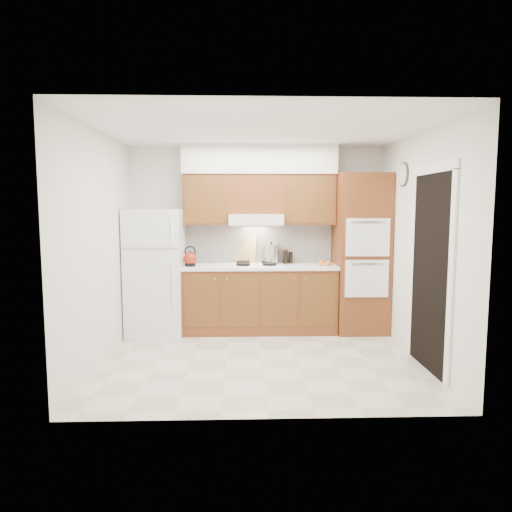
{
  "coord_description": "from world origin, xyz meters",
  "views": [
    {
      "loc": [
        -0.22,
        -5.11,
        1.75
      ],
      "look_at": [
        -0.05,
        0.45,
        1.15
      ],
      "focal_mm": 32.0,
      "sensor_mm": 36.0,
      "label": 1
    }
  ],
  "objects_px": {
    "fridge": "(156,272)",
    "oven_cabinet": "(361,254)",
    "kettle": "(190,259)",
    "stock_pot": "(271,253)"
  },
  "relations": [
    {
      "from": "fridge",
      "to": "oven_cabinet",
      "type": "distance_m",
      "value": 2.86
    },
    {
      "from": "fridge",
      "to": "kettle",
      "type": "relative_size",
      "value": 9.42
    },
    {
      "from": "kettle",
      "to": "stock_pot",
      "type": "bearing_deg",
      "value": 23.49
    },
    {
      "from": "kettle",
      "to": "oven_cabinet",
      "type": "bearing_deg",
      "value": 13.01
    },
    {
      "from": "oven_cabinet",
      "to": "fridge",
      "type": "bearing_deg",
      "value": -179.3
    },
    {
      "from": "stock_pot",
      "to": "oven_cabinet",
      "type": "bearing_deg",
      "value": -8.1
    },
    {
      "from": "fridge",
      "to": "stock_pot",
      "type": "xyz_separation_m",
      "value": [
        1.6,
        0.21,
        0.23
      ]
    },
    {
      "from": "fridge",
      "to": "oven_cabinet",
      "type": "bearing_deg",
      "value": 0.7
    },
    {
      "from": "fridge",
      "to": "stock_pot",
      "type": "bearing_deg",
      "value": 7.52
    },
    {
      "from": "stock_pot",
      "to": "kettle",
      "type": "bearing_deg",
      "value": -167.97
    }
  ]
}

